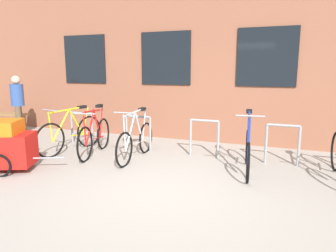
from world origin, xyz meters
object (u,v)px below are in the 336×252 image
(person_by_bench, at_px, (18,102))
(wooden_bench, at_px, (2,117))
(bicycle_silver, at_px, (136,140))
(bicycle_blue, at_px, (248,150))
(bike_trailer, at_px, (5,145))
(bicycle_red, at_px, (95,136))
(bicycle_yellow, at_px, (71,134))
(backpack, at_px, (10,130))

(person_by_bench, bearing_deg, wooden_bench, 155.84)
(bicycle_silver, xyz_separation_m, person_by_bench, (-3.79, 0.70, 0.55))
(bicycle_blue, xyz_separation_m, bike_trailer, (-3.99, -1.50, 0.09))
(bike_trailer, bearing_deg, bicycle_silver, 39.17)
(bicycle_blue, bearing_deg, bicycle_red, -179.46)
(bicycle_red, relative_size, wooden_bench, 0.98)
(bicycle_yellow, xyz_separation_m, bicycle_red, (0.62, -0.02, -0.01))
(bicycle_blue, relative_size, bike_trailer, 1.17)
(bike_trailer, relative_size, person_by_bench, 0.90)
(bicycle_silver, relative_size, person_by_bench, 1.06)
(bicycle_blue, relative_size, backpack, 3.84)
(bicycle_blue, relative_size, person_by_bench, 1.05)
(bicycle_red, bearing_deg, bike_trailer, -120.25)
(person_by_bench, bearing_deg, bicycle_blue, -6.54)
(bicycle_yellow, xyz_separation_m, wooden_bench, (-3.49, 1.28, -0.02))
(bicycle_silver, relative_size, backpack, 3.87)
(bicycle_blue, distance_m, backpack, 6.07)
(bike_trailer, bearing_deg, bicycle_blue, 20.60)
(wooden_bench, xyz_separation_m, backpack, (1.20, -0.82, -0.15))
(bicycle_silver, bearing_deg, bicycle_blue, 0.51)
(bike_trailer, distance_m, person_by_bench, 2.98)
(wooden_bench, height_order, person_by_bench, person_by_bench)
(bicycle_blue, xyz_separation_m, person_by_bench, (-5.96, 0.68, 0.55))
(bicycle_yellow, height_order, bicycle_red, bicycle_red)
(bicycle_blue, bearing_deg, bike_trailer, -159.40)
(bicycle_silver, xyz_separation_m, bicycle_blue, (2.18, 0.02, 0.01))
(bicycle_silver, relative_size, wooden_bench, 0.99)
(bicycle_yellow, bearing_deg, bike_trailer, -99.02)
(bicycle_silver, xyz_separation_m, wooden_bench, (-5.08, 1.28, -0.01))
(bicycle_blue, xyz_separation_m, wooden_bench, (-7.25, 1.26, -0.01))
(bicycle_silver, bearing_deg, wooden_bench, 165.83)
(bicycle_yellow, bearing_deg, person_by_bench, 162.45)
(bike_trailer, height_order, person_by_bench, person_by_bench)
(bicycle_blue, height_order, bicycle_red, bicycle_blue)
(bicycle_yellow, distance_m, person_by_bench, 2.37)
(bicycle_silver, distance_m, bicycle_red, 0.96)
(backpack, bearing_deg, person_by_bench, 46.56)
(bicycle_red, bearing_deg, bicycle_silver, 0.62)
(bicycle_blue, relative_size, bicycle_red, 1.00)
(bicycle_yellow, distance_m, bicycle_blue, 3.76)
(wooden_bench, bearing_deg, bicycle_silver, -14.17)
(bicycle_red, distance_m, person_by_bench, 2.96)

